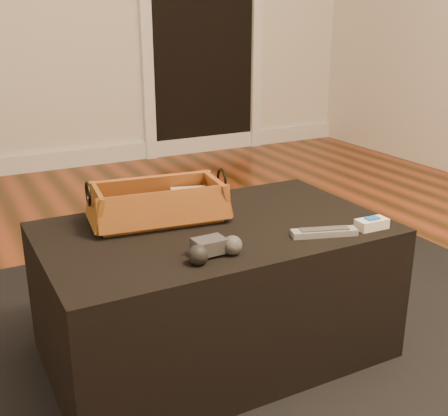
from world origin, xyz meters
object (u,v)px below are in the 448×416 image
tv_remote (153,215)px  cream_gadget (372,224)px  wicker_basket (158,205)px  ottoman (215,291)px  silver_remote (324,232)px  game_controller (213,248)px

tv_remote → cream_gadget: size_ratio=2.27×
tv_remote → wicker_basket: (0.02, 0.01, 0.02)m
ottoman → cream_gadget: (0.39, -0.23, 0.23)m
ottoman → wicker_basket: size_ratio=2.33×
silver_remote → game_controller: bearing=178.3°
ottoman → game_controller: bearing=-118.0°
game_controller → silver_remote: game_controller is taller
ottoman → tv_remote: tv_remote is taller
wicker_basket → game_controller: bearing=-86.2°
silver_remote → cream_gadget: cream_gadget is taller
ottoman → silver_remote: bearing=-40.7°
ottoman → tv_remote: (-0.15, 0.11, 0.24)m
ottoman → silver_remote: silver_remote is taller
game_controller → ottoman: bearing=62.0°
ottoman → cream_gadget: bearing=-30.0°
silver_remote → tv_remote: bearing=140.6°
wicker_basket → cream_gadget: size_ratio=4.55×
cream_gadget → silver_remote: bearing=172.1°
ottoman → game_controller: 0.32m
silver_remote → wicker_basket: bearing=137.8°
game_controller → silver_remote: 0.34m
tv_remote → wicker_basket: 0.03m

